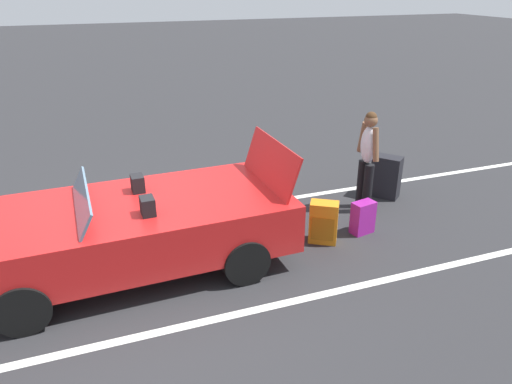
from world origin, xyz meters
TOP-DOWN VIEW (x-y plane):
  - ground_plane at (0.00, 0.00)m, footprint 80.00×80.00m
  - lot_line_near at (0.00, -1.33)m, footprint 18.00×0.12m
  - lot_line_mid at (0.00, 1.37)m, footprint 18.00×0.12m
  - convertible_car at (0.20, 0.01)m, footprint 4.19×1.93m
  - suitcase_large_black at (-4.44, -0.86)m, footprint 0.52×0.55m
  - suitcase_medium_bright at (-2.68, 0.20)m, footprint 0.47×0.42m
  - suitcase_small_carryon at (-3.36, 0.16)m, footprint 0.37×0.26m
  - traveler_person at (-3.81, -0.55)m, footprint 0.23×0.60m

SIDE VIEW (x-z plane):
  - ground_plane at x=0.00m, z-range 0.00..0.00m
  - lot_line_near at x=0.00m, z-range 0.00..0.00m
  - lot_line_mid at x=0.00m, z-range 0.00..0.00m
  - suitcase_small_carryon at x=-3.36m, z-range 0.00..0.50m
  - suitcase_medium_bright at x=-2.68m, z-range 0.00..0.62m
  - suitcase_large_black at x=-4.44m, z-range 0.00..0.74m
  - convertible_car at x=0.20m, z-range -0.17..1.36m
  - traveler_person at x=-3.81m, z-range 0.10..1.76m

